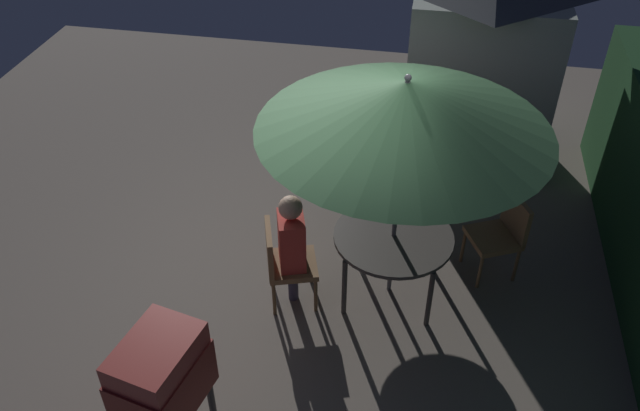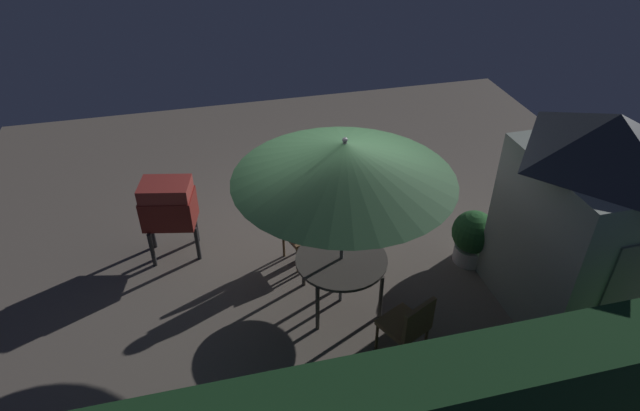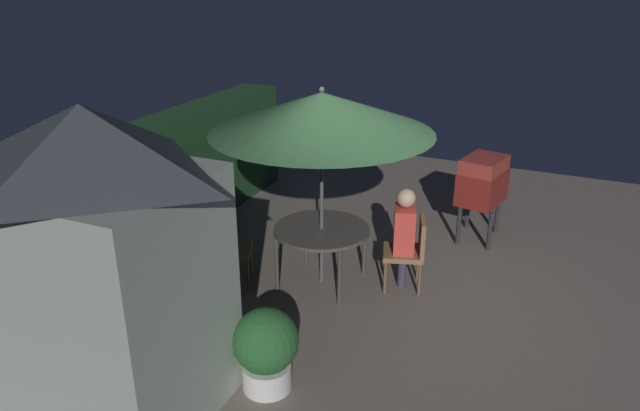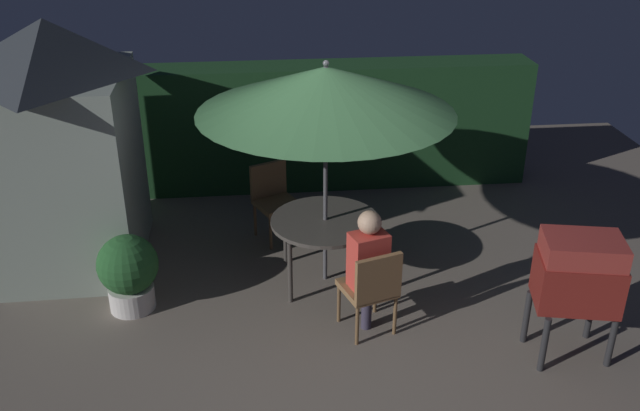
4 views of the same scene
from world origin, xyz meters
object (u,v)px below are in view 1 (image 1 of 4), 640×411
(patio_table, at_px, (393,240))
(patio_umbrella, at_px, (405,106))
(person_in_red, at_px, (292,238))
(potted_plant_by_shed, at_px, (380,144))
(garden_shed, at_px, (482,55))
(chair_near_shed, at_px, (283,260))
(chair_far_side, at_px, (502,231))
(bbq_grill, at_px, (161,377))

(patio_table, xyz_separation_m, patio_umbrella, (0.00, 0.00, 1.45))
(person_in_red, bearing_deg, potted_plant_by_shed, 165.84)
(patio_umbrella, bearing_deg, garden_shed, 164.94)
(patio_table, bearing_deg, chair_near_shed, -72.18)
(chair_near_shed, height_order, chair_far_side, same)
(patio_table, height_order, potted_plant_by_shed, potted_plant_by_shed)
(patio_table, distance_m, bbq_grill, 2.55)
(patio_umbrella, xyz_separation_m, chair_near_shed, (0.32, -1.01, -1.59))
(garden_shed, xyz_separation_m, patio_umbrella, (2.71, -0.73, 0.74))
(potted_plant_by_shed, bearing_deg, chair_near_shed, -15.89)
(patio_table, xyz_separation_m, potted_plant_by_shed, (-2.00, -0.35, -0.23))
(bbq_grill, bearing_deg, patio_table, 143.75)
(bbq_grill, height_order, potted_plant_by_shed, bbq_grill)
(chair_near_shed, bearing_deg, person_in_red, 107.82)
(patio_table, height_order, person_in_red, person_in_red)
(chair_near_shed, height_order, potted_plant_by_shed, chair_near_shed)
(chair_far_side, relative_size, person_in_red, 0.71)
(patio_table, height_order, bbq_grill, bbq_grill)
(garden_shed, bearing_deg, chair_near_shed, -29.77)
(patio_table, bearing_deg, patio_umbrella, 0.00)
(garden_shed, distance_m, chair_near_shed, 3.60)
(patio_table, height_order, patio_umbrella, patio_umbrella)
(patio_umbrella, relative_size, chair_far_side, 2.81)
(garden_shed, distance_m, patio_table, 2.90)
(patio_table, distance_m, patio_umbrella, 1.45)
(chair_near_shed, relative_size, potted_plant_by_shed, 1.11)
(chair_near_shed, bearing_deg, garden_shed, 150.23)
(patio_umbrella, bearing_deg, patio_table, 0.00)
(garden_shed, xyz_separation_m, bbq_grill, (4.76, -2.23, -0.53))
(garden_shed, xyz_separation_m, chair_far_side, (2.21, 0.32, -0.85))
(garden_shed, relative_size, bbq_grill, 2.25)
(bbq_grill, distance_m, potted_plant_by_shed, 4.23)
(patio_table, distance_m, person_in_red, 0.98)
(garden_shed, relative_size, chair_near_shed, 3.00)
(bbq_grill, bearing_deg, chair_far_side, 134.94)
(chair_near_shed, bearing_deg, bbq_grill, -16.03)
(patio_table, bearing_deg, bbq_grill, -36.25)
(chair_near_shed, distance_m, person_in_red, 0.28)
(patio_table, xyz_separation_m, bbq_grill, (2.05, -1.50, 0.19))
(garden_shed, distance_m, patio_umbrella, 2.91)
(patio_table, relative_size, person_in_red, 0.91)
(patio_umbrella, height_order, chair_far_side, patio_umbrella)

